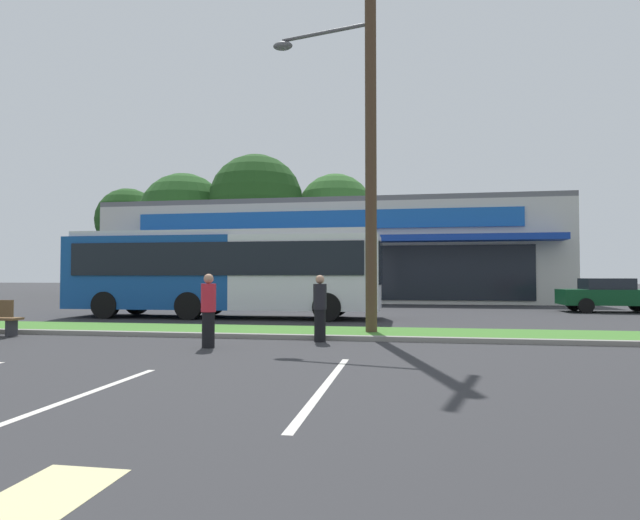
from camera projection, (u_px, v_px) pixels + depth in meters
name	position (u px, v px, depth m)	size (l,w,h in m)	color
grass_median	(210.00, 330.00, 14.70)	(56.00, 2.20, 0.12)	#427A2D
curb_lip	(192.00, 335.00, 13.49)	(56.00, 0.24, 0.12)	gray
parking_stripe_2	(56.00, 404.00, 6.39)	(0.12, 4.80, 0.01)	silver
parking_stripe_3	(326.00, 385.00, 7.52)	(0.12, 4.80, 0.01)	silver
lot_arrow	(20.00, 510.00, 3.50)	(0.70, 1.60, 0.01)	beige
storefront_building	(334.00, 254.00, 35.97)	(28.03, 12.47, 6.19)	beige
tree_far_left	(128.00, 220.00, 50.77)	(6.09, 6.09, 10.01)	#473323
tree_left	(184.00, 218.00, 46.57)	(7.84, 7.84, 10.64)	#473323
tree_mid_left	(256.00, 202.00, 45.45)	(8.09, 8.09, 12.04)	#473323
tree_mid	(335.00, 212.00, 46.50)	(6.68, 6.68, 10.58)	#473323
utility_pole	(366.00, 105.00, 13.97)	(3.16, 2.37, 11.45)	#4C3826
city_bus	(224.00, 271.00, 20.01)	(11.88, 2.79, 3.25)	#144793
car_0	(611.00, 295.00, 23.03)	(4.24, 1.92, 1.47)	#0C3F1E
pedestrian_by_pole	(208.00, 310.00, 11.56)	(0.32, 0.32, 1.61)	black
pedestrian_mid	(320.00, 308.00, 12.60)	(0.32, 0.32, 1.59)	black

